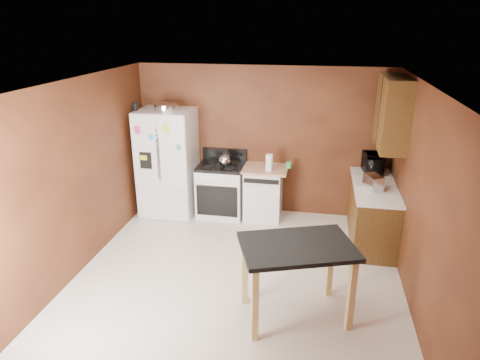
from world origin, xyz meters
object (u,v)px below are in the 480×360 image
(roasting_pan, at_px, (166,107))
(kettle, at_px, (225,161))
(gas_range, at_px, (221,189))
(toaster, at_px, (373,182))
(microwave, at_px, (373,164))
(island, at_px, (297,256))
(green_canister, at_px, (289,165))
(pen_cup, at_px, (135,106))
(refrigerator, at_px, (168,163))
(paper_towel, at_px, (269,163))
(dishwasher, at_px, (263,192))

(roasting_pan, height_order, kettle, roasting_pan)
(gas_range, bearing_deg, toaster, -16.00)
(microwave, distance_m, island, 2.81)
(kettle, height_order, green_canister, kettle)
(pen_cup, bearing_deg, refrigerator, 14.09)
(paper_towel, relative_size, refrigerator, 0.15)
(green_canister, relative_size, microwave, 0.21)
(gas_range, relative_size, dishwasher, 1.24)
(paper_towel, relative_size, dishwasher, 0.30)
(toaster, xyz_separation_m, gas_range, (-2.38, 0.68, -0.54))
(roasting_pan, relative_size, green_canister, 3.85)
(dishwasher, bearing_deg, green_canister, 8.38)
(pen_cup, relative_size, island, 0.09)
(dishwasher, bearing_deg, roasting_pan, -177.17)
(pen_cup, xyz_separation_m, toaster, (3.74, -0.51, -0.86))
(island, bearing_deg, gas_range, 119.57)
(paper_towel, distance_m, green_canister, 0.37)
(gas_range, bearing_deg, paper_towel, -7.77)
(green_canister, bearing_deg, paper_towel, -147.29)
(kettle, height_order, island, kettle)
(roasting_pan, height_order, gas_range, roasting_pan)
(kettle, height_order, toaster, toaster)
(pen_cup, height_order, toaster, pen_cup)
(roasting_pan, height_order, microwave, roasting_pan)
(pen_cup, xyz_separation_m, microwave, (3.80, 0.27, -0.83))
(refrigerator, bearing_deg, green_canister, 4.07)
(green_canister, bearing_deg, island, -83.49)
(kettle, relative_size, paper_towel, 0.73)
(pen_cup, xyz_separation_m, gas_range, (1.36, 0.17, -1.40))
(paper_towel, distance_m, refrigerator, 1.74)
(toaster, bearing_deg, pen_cup, 149.08)
(paper_towel, xyz_separation_m, toaster, (1.56, -0.57, -0.02))
(roasting_pan, distance_m, refrigerator, 0.95)
(paper_towel, xyz_separation_m, island, (0.60, -2.39, -0.26))
(green_canister, height_order, dishwasher, green_canister)
(kettle, bearing_deg, refrigerator, 179.53)
(pen_cup, relative_size, green_canister, 1.24)
(gas_range, bearing_deg, refrigerator, -176.19)
(roasting_pan, distance_m, microwave, 3.42)
(pen_cup, xyz_separation_m, refrigerator, (0.45, 0.11, -0.96))
(microwave, relative_size, refrigerator, 0.27)
(kettle, height_order, dishwasher, kettle)
(pen_cup, xyz_separation_m, green_canister, (2.49, 0.26, -0.92))
(microwave, xyz_separation_m, dishwasher, (-1.72, -0.07, -0.58))
(paper_towel, distance_m, gas_range, 1.00)
(toaster, xyz_separation_m, island, (-0.96, -1.82, -0.24))
(refrigerator, relative_size, gas_range, 1.64)
(paper_towel, bearing_deg, microwave, 7.31)
(pen_cup, bearing_deg, toaster, -7.74)
(pen_cup, height_order, refrigerator, pen_cup)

